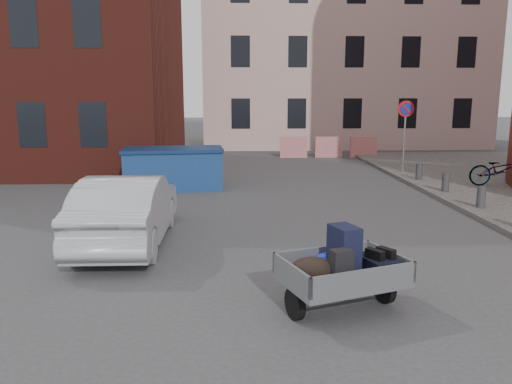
{
  "coord_description": "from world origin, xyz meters",
  "views": [
    {
      "loc": [
        -0.27,
        -8.85,
        2.95
      ],
      "look_at": [
        0.12,
        0.68,
        1.1
      ],
      "focal_mm": 35.0,
      "sensor_mm": 36.0,
      "label": 1
    }
  ],
  "objects_px": {
    "dumpster": "(174,168)",
    "trailer": "(342,269)",
    "silver_car": "(128,209)",
    "bicycle": "(501,170)"
  },
  "relations": [
    {
      "from": "trailer",
      "to": "silver_car",
      "type": "height_order",
      "value": "silver_car"
    },
    {
      "from": "trailer",
      "to": "bicycle",
      "type": "relative_size",
      "value": 1.01
    },
    {
      "from": "trailer",
      "to": "silver_car",
      "type": "relative_size",
      "value": 0.46
    },
    {
      "from": "bicycle",
      "to": "trailer",
      "type": "bearing_deg",
      "value": 147.64
    },
    {
      "from": "silver_car",
      "to": "bicycle",
      "type": "xyz_separation_m",
      "value": [
        10.59,
        5.48,
        -0.07
      ]
    },
    {
      "from": "silver_car",
      "to": "dumpster",
      "type": "bearing_deg",
      "value": -92.11
    },
    {
      "from": "dumpster",
      "to": "bicycle",
      "type": "distance_m",
      "value": 10.42
    },
    {
      "from": "silver_car",
      "to": "bicycle",
      "type": "relative_size",
      "value": 2.19
    },
    {
      "from": "trailer",
      "to": "silver_car",
      "type": "distance_m",
      "value": 4.97
    },
    {
      "from": "dumpster",
      "to": "trailer",
      "type": "bearing_deg",
      "value": -75.68
    }
  ]
}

